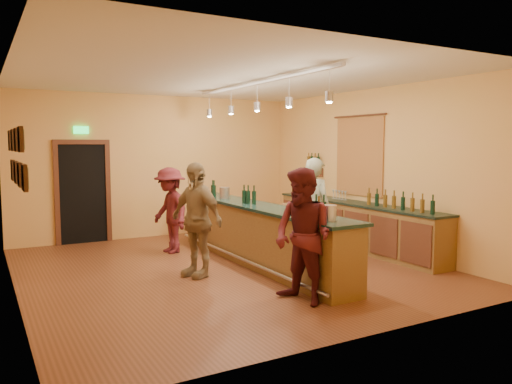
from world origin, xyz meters
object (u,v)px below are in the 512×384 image
customer_b (196,220)px  tasting_bar (257,230)px  bar_stool (290,210)px  customer_c (170,210)px  back_counter (355,225)px  customer_a (303,236)px  bartender (315,210)px

customer_b → tasting_bar: bearing=80.8°
bar_stool → customer_c: bearing=-179.3°
back_counter → tasting_bar: bearing=-175.6°
customer_b → bar_stool: bearing=102.1°
customer_a → customer_c: size_ratio=1.08×
back_counter → customer_c: (-3.39, 1.46, 0.34)m
back_counter → bartender: size_ratio=2.44×
back_counter → bartender: bearing=-160.8°
customer_a → back_counter: bearing=116.2°
customer_b → bar_stool: (3.04, 1.92, -0.26)m
back_counter → customer_b: (-3.62, -0.42, 0.42)m
back_counter → customer_b: size_ratio=2.50×
tasting_bar → customer_c: customer_c is taller
customer_c → customer_b: bearing=-15.7°
tasting_bar → bar_stool: 2.46m
customer_c → back_counter: bearing=58.1°
customer_b → customer_c: size_ratio=1.10×
bar_stool → tasting_bar: bearing=-136.9°
back_counter → customer_c: size_ratio=2.74×
back_counter → bar_stool: bearing=111.3°
back_counter → customer_a: size_ratio=2.53×
customer_b → customer_c: bearing=152.8°
back_counter → customer_b: customer_b is taller
tasting_bar → customer_a: (-0.55, -2.20, 0.29)m
bartender → customer_b: size_ratio=1.02×
back_counter → customer_a: 3.80m
customer_c → customer_a: bearing=-1.7°
tasting_bar → customer_a: 2.28m
customer_a → customer_b: 2.08m
customer_b → bar_stool: 3.60m
customer_c → bar_stool: 2.81m
bartender → back_counter: bearing=-84.7°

